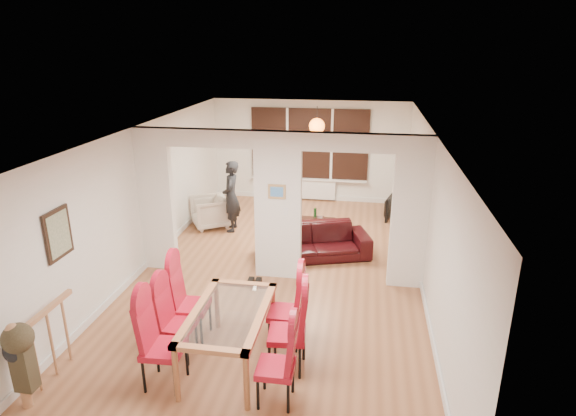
% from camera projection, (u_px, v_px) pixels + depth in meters
% --- Properties ---
extents(floor, '(5.00, 9.00, 0.01)m').
position_uv_depth(floor, '(279.00, 275.00, 8.64)').
color(floor, '#98603D').
rests_on(floor, ground).
extents(room_walls, '(5.00, 9.00, 2.60)m').
position_uv_depth(room_walls, '(278.00, 207.00, 8.21)').
color(room_walls, silver).
rests_on(room_walls, floor).
extents(divider_wall, '(5.00, 0.18, 2.60)m').
position_uv_depth(divider_wall, '(278.00, 207.00, 8.21)').
color(divider_wall, white).
rests_on(divider_wall, floor).
extents(bay_window_blinds, '(3.00, 0.08, 1.80)m').
position_uv_depth(bay_window_blinds, '(309.00, 144.00, 12.29)').
color(bay_window_blinds, black).
rests_on(bay_window_blinds, room_walls).
extents(radiator, '(1.40, 0.08, 0.50)m').
position_uv_depth(radiator, '(309.00, 189.00, 12.64)').
color(radiator, white).
rests_on(radiator, floor).
extents(pendant_light, '(0.36, 0.36, 0.36)m').
position_uv_depth(pendant_light, '(317.00, 126.00, 10.97)').
color(pendant_light, orange).
rests_on(pendant_light, room_walls).
extents(stair_newel, '(0.40, 1.20, 1.10)m').
position_uv_depth(stair_newel, '(48.00, 340.00, 5.82)').
color(stair_newel, '#A8734D').
rests_on(stair_newel, floor).
extents(wall_poster, '(0.04, 0.52, 0.67)m').
position_uv_depth(wall_poster, '(58.00, 234.00, 6.26)').
color(wall_poster, gray).
rests_on(wall_poster, room_walls).
extents(pillar_photo, '(0.30, 0.03, 0.25)m').
position_uv_depth(pillar_photo, '(277.00, 192.00, 8.02)').
color(pillar_photo, '#4C8CD8').
rests_on(pillar_photo, divider_wall).
extents(dining_table, '(0.93, 1.65, 0.77)m').
position_uv_depth(dining_table, '(230.00, 337.00, 6.15)').
color(dining_table, '#945A36').
rests_on(dining_table, floor).
extents(dining_chair_la, '(0.49, 0.49, 1.17)m').
position_uv_depth(dining_chair_la, '(163.00, 343.00, 5.71)').
color(dining_chair_la, maroon).
rests_on(dining_chair_la, floor).
extents(dining_chair_lb, '(0.46, 0.46, 1.07)m').
position_uv_depth(dining_chair_lb, '(177.00, 321.00, 6.25)').
color(dining_chair_lb, maroon).
rests_on(dining_chair_lb, floor).
extents(dining_chair_lc, '(0.49, 0.49, 1.17)m').
position_uv_depth(dining_chair_lc, '(191.00, 301.00, 6.64)').
color(dining_chair_lc, maroon).
rests_on(dining_chair_lc, floor).
extents(dining_chair_ra, '(0.43, 0.43, 1.06)m').
position_uv_depth(dining_chair_ra, '(276.00, 362.00, 5.45)').
color(dining_chair_ra, maroon).
rests_on(dining_chair_ra, floor).
extents(dining_chair_rb, '(0.50, 0.50, 1.16)m').
position_uv_depth(dining_chair_rb, '(287.00, 328.00, 6.01)').
color(dining_chair_rb, maroon).
rests_on(dining_chair_rb, floor).
extents(dining_chair_rc, '(0.45, 0.45, 1.12)m').
position_uv_depth(dining_chair_rc, '(285.00, 307.00, 6.51)').
color(dining_chair_rc, maroon).
rests_on(dining_chair_rc, floor).
extents(sofa, '(2.32, 1.47, 0.63)m').
position_uv_depth(sofa, '(313.00, 242.00, 9.28)').
color(sofa, black).
rests_on(sofa, floor).
extents(armchair, '(1.03, 1.04, 0.69)m').
position_uv_depth(armchair, '(210.00, 212.00, 10.81)').
color(armchair, '#C1B3A3').
rests_on(armchair, floor).
extents(person, '(0.62, 0.45, 1.57)m').
position_uv_depth(person, '(231.00, 196.00, 10.46)').
color(person, black).
rests_on(person, floor).
extents(television, '(0.97, 0.37, 0.56)m').
position_uv_depth(television, '(387.00, 205.00, 11.48)').
color(television, black).
rests_on(television, floor).
extents(coffee_table, '(1.00, 0.71, 0.21)m').
position_uv_depth(coffee_table, '(314.00, 224.00, 10.76)').
color(coffee_table, black).
rests_on(coffee_table, floor).
extents(bottle, '(0.07, 0.07, 0.26)m').
position_uv_depth(bottle, '(315.00, 213.00, 10.77)').
color(bottle, '#143F19').
rests_on(bottle, coffee_table).
extents(bowl, '(0.23, 0.23, 0.06)m').
position_uv_depth(bowl, '(319.00, 218.00, 10.73)').
color(bowl, black).
rests_on(bowl, coffee_table).
extents(shoes, '(0.23, 0.25, 0.09)m').
position_uv_depth(shoes, '(254.00, 282.00, 8.27)').
color(shoes, black).
rests_on(shoes, floor).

